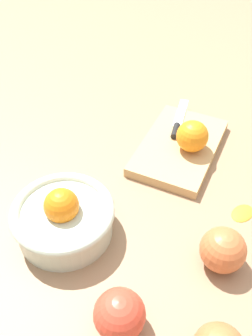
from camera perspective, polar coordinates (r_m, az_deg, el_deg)
name	(u,v)px	position (r m, az deg, el deg)	size (l,w,h in m)	color
ground_plane	(172,204)	(0.76, 6.84, -5.28)	(2.40, 2.40, 0.00)	#997556
bowl	(63,218)	(0.69, -9.28, -7.29)	(0.18, 0.18, 0.10)	beige
cutting_board	(179,147)	(0.86, 7.91, 3.11)	(0.25, 0.16, 0.02)	tan
orange_on_board	(192,136)	(0.82, 9.84, 4.67)	(0.07, 0.07, 0.07)	orange
knife	(178,123)	(0.90, 7.72, 6.69)	(0.15, 0.06, 0.01)	silver
apple_front_left	(120,314)	(0.59, -0.97, -20.95)	(0.08, 0.08, 0.08)	#D6422D
apple_front_left_2	(223,250)	(0.66, 14.21, -11.72)	(0.08, 0.08, 0.08)	#CC6638
citrus_peel	(243,212)	(0.76, 17.00, -6.29)	(0.05, 0.04, 0.01)	orange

